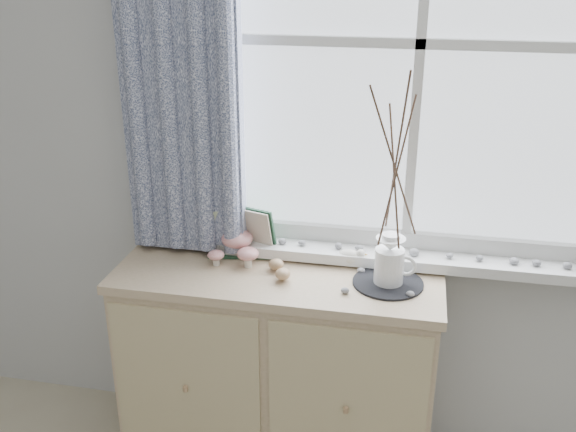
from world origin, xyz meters
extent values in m
cube|color=beige|center=(0.00, 2.00, 1.30)|extent=(4.00, 0.04, 2.60)
cube|color=silver|center=(0.30, 2.00, 1.65)|extent=(1.30, 0.01, 1.40)
cube|color=silver|center=(0.30, 1.92, 0.88)|extent=(1.45, 0.16, 0.04)
cube|color=#0A1539|center=(-0.52, 1.87, 1.68)|extent=(0.44, 0.06, 1.61)
cube|color=tan|center=(-0.15, 1.75, 0.41)|extent=(1.17, 0.43, 0.81)
cube|color=tan|center=(-0.15, 1.75, 0.83)|extent=(1.20, 0.45, 0.03)
cube|color=tan|center=(-0.44, 1.53, 0.41)|extent=(0.55, 0.01, 0.75)
cube|color=tan|center=(0.14, 1.53, 0.41)|extent=(0.55, 0.01, 0.75)
cylinder|color=beige|center=(-0.33, 1.85, 0.89)|extent=(0.03, 0.03, 0.08)
ellipsoid|color=#9B0A05|center=(-0.33, 1.85, 0.93)|extent=(0.12, 0.12, 0.07)
cylinder|color=beige|center=(-0.27, 1.78, 0.88)|extent=(0.03, 0.03, 0.05)
ellipsoid|color=#9B0A05|center=(-0.27, 1.78, 0.90)|extent=(0.08, 0.08, 0.05)
cylinder|color=beige|center=(-0.39, 1.77, 0.87)|extent=(0.03, 0.03, 0.04)
ellipsoid|color=#9B0A05|center=(-0.39, 1.77, 0.89)|extent=(0.06, 0.06, 0.03)
ellipsoid|color=tan|center=(-0.12, 1.70, 0.88)|extent=(0.05, 0.04, 0.07)
ellipsoid|color=tan|center=(-0.16, 1.77, 0.88)|extent=(0.05, 0.04, 0.07)
cylinder|color=black|center=(0.25, 1.75, 0.85)|extent=(0.25, 0.25, 0.01)
cylinder|color=white|center=(0.25, 1.75, 0.92)|extent=(0.12, 0.12, 0.13)
cone|color=white|center=(0.25, 1.75, 1.00)|extent=(0.10, 0.10, 0.05)
cylinder|color=white|center=(0.25, 1.75, 1.03)|extent=(0.06, 0.06, 0.03)
torus|color=white|center=(0.31, 1.75, 0.93)|extent=(0.08, 0.03, 0.08)
ellipsoid|color=gray|center=(0.11, 1.65, 0.86)|extent=(0.03, 0.03, 0.02)
ellipsoid|color=gray|center=(0.15, 1.81, 0.86)|extent=(0.03, 0.03, 0.02)
ellipsoid|color=gray|center=(0.33, 1.67, 0.86)|extent=(0.03, 0.03, 0.02)
camera|label=1|loc=(0.30, -0.28, 1.94)|focal=40.00mm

